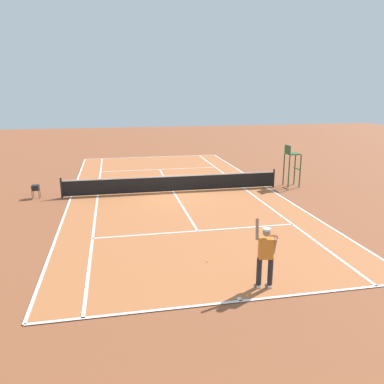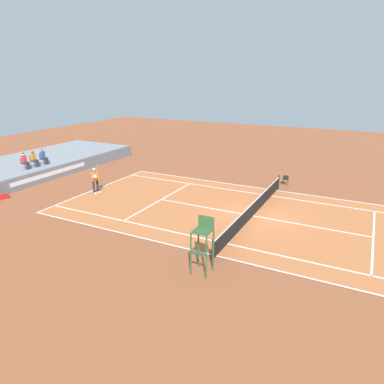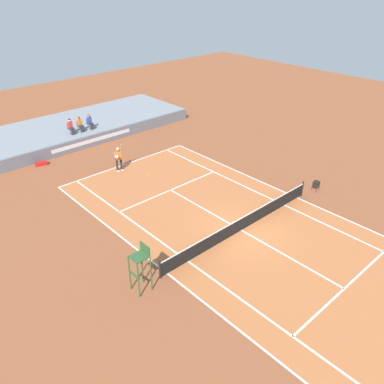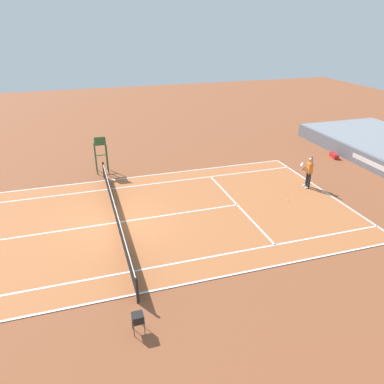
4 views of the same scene
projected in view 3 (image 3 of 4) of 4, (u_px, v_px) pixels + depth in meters
name	position (u px, v px, depth m)	size (l,w,h in m)	color
ground_plane	(242.00, 231.00, 22.56)	(80.00, 80.00, 0.00)	brown
court	(242.00, 231.00, 22.56)	(11.08, 23.88, 0.03)	#B76638
net	(242.00, 223.00, 22.30)	(11.98, 0.10, 1.07)	black
barrier_wall	(92.00, 141.00, 33.11)	(21.00, 0.25, 1.00)	slate
bleacher_platform	(71.00, 129.00, 35.52)	(21.00, 7.25, 1.00)	gray
spectator_seated_0	(71.00, 127.00, 32.81)	(0.44, 0.60, 1.27)	#474C56
spectator_seated_1	(80.00, 124.00, 33.32)	(0.44, 0.60, 1.27)	#474C56
spectator_seated_2	(90.00, 122.00, 33.86)	(0.44, 0.60, 1.27)	#474C56
tennis_player	(119.00, 159.00, 28.80)	(0.82, 0.61, 2.08)	#232328
tennis_ball	(149.00, 174.00, 28.71)	(0.07, 0.07, 0.07)	#D1E533
umpire_chair	(141.00, 263.00, 17.71)	(0.77, 0.77, 2.44)	#2D562D
equipment_bag	(41.00, 164.00, 29.99)	(0.95, 0.51, 0.32)	red
ball_hopper	(316.00, 183.00, 26.39)	(0.36, 0.36, 0.70)	black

